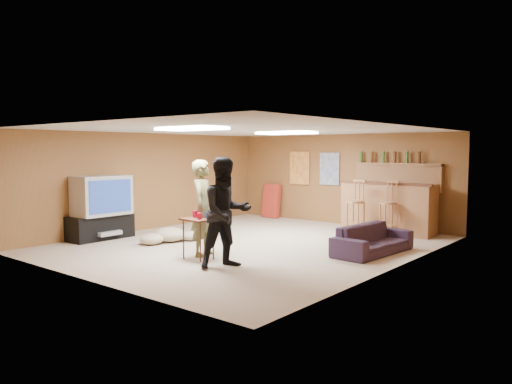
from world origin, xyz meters
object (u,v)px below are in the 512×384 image
Objects in this scene: person_olive at (204,208)px; person_black at (226,213)px; bar_counter at (388,208)px; tray_table at (198,239)px; sofa at (373,239)px; tv_body at (102,195)px.

person_black reaches higher than person_olive.
bar_counter is 1.17× the size of person_black.
person_black reaches higher than tray_table.
person_olive reaches higher than bar_counter.
sofa is 2.52× the size of tray_table.
tray_table is at bearing -106.05° from bar_counter.
sofa is at bearing 24.17° from tv_body.
person_olive is 0.57m from tray_table.
person_black reaches higher than sofa.
sofa is at bearing -71.66° from bar_counter.
tray_table is at bearing -174.34° from person_olive.
person_black reaches higher than bar_counter.
tv_body is 0.55× the size of bar_counter.
tv_body reaches higher than bar_counter.
tv_body is 3.61m from person_black.
person_black is 2.49× the size of tray_table.
tv_body is at bearing 178.78° from tray_table.
tv_body is 0.64× the size of sofa.
person_olive reaches higher than sofa.
bar_counter is 1.16× the size of sofa.
tv_body reaches higher than sofa.
tray_table is (-2.04, -2.26, 0.09)m from sofa.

